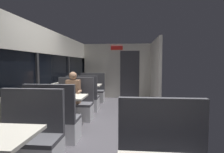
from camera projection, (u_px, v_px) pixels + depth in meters
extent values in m
cube|color=#423F44|center=(104.00, 134.00, 4.02)|extent=(3.30, 9.20, 0.02)
cube|color=beige|center=(37.00, 109.00, 4.12)|extent=(0.08, 8.40, 0.95)
cube|color=beige|center=(35.00, 38.00, 4.01)|extent=(0.08, 8.40, 0.60)
cube|color=black|center=(36.00, 70.00, 4.06)|extent=(0.03, 8.40, 0.75)
cube|color=#2D2D30|center=(37.00, 70.00, 4.06)|extent=(0.06, 0.08, 0.75)
cube|color=#2D2D30|center=(68.00, 68.00, 6.14)|extent=(0.06, 0.08, 0.75)
cube|color=#2D2D30|center=(84.00, 67.00, 8.23)|extent=(0.06, 0.08, 0.75)
cube|color=beige|center=(117.00, 71.00, 8.11)|extent=(2.90, 0.08, 2.30)
cube|color=#333338|center=(130.00, 75.00, 8.02)|extent=(0.80, 0.04, 2.00)
cube|color=red|center=(117.00, 48.00, 7.99)|extent=(0.50, 0.03, 0.16)
cube|color=beige|center=(155.00, 72.00, 6.79)|extent=(0.08, 2.40, 2.30)
cube|color=#47474C|center=(26.00, 139.00, 2.65)|extent=(0.95, 0.50, 0.06)
cube|color=#47474C|center=(33.00, 110.00, 2.83)|extent=(0.95, 0.08, 0.65)
cylinder|color=#9E9EA3|center=(66.00, 113.00, 4.30)|extent=(0.10, 0.10, 0.70)
cube|color=beige|center=(65.00, 97.00, 4.28)|extent=(0.90, 0.70, 0.04)
cube|color=silver|center=(54.00, 130.00, 3.66)|extent=(0.95, 0.50, 0.39)
cube|color=#47474C|center=(54.00, 118.00, 3.64)|extent=(0.95, 0.50, 0.06)
cube|color=#47474C|center=(49.00, 102.00, 3.41)|extent=(0.95, 0.08, 0.65)
cube|color=silver|center=(74.00, 112.00, 4.97)|extent=(0.95, 0.50, 0.39)
cube|color=#47474C|center=(74.00, 104.00, 4.95)|extent=(0.95, 0.50, 0.06)
cube|color=#47474C|center=(76.00, 89.00, 5.14)|extent=(0.95, 0.08, 0.65)
cylinder|color=#9E9EA3|center=(88.00, 96.00, 6.60)|extent=(0.10, 0.10, 0.70)
cube|color=beige|center=(88.00, 85.00, 6.58)|extent=(0.90, 0.70, 0.04)
cube|color=silver|center=(83.00, 104.00, 5.96)|extent=(0.95, 0.50, 0.39)
cube|color=#47474C|center=(83.00, 97.00, 5.94)|extent=(0.95, 0.50, 0.06)
cube|color=#47474C|center=(82.00, 87.00, 5.71)|extent=(0.95, 0.08, 0.65)
cube|color=silver|center=(92.00, 97.00, 7.27)|extent=(0.95, 0.50, 0.39)
cube|color=#47474C|center=(92.00, 91.00, 7.25)|extent=(0.95, 0.50, 0.06)
cube|color=#47474C|center=(93.00, 81.00, 7.44)|extent=(0.95, 0.08, 0.65)
cube|color=#47474C|center=(162.00, 127.00, 2.07)|extent=(0.95, 0.08, 0.65)
cube|color=#26262D|center=(74.00, 111.00, 4.97)|extent=(0.30, 0.36, 0.45)
cube|color=#8C664C|center=(73.00, 92.00, 4.88)|extent=(0.34, 0.22, 0.60)
sphere|color=#8C664C|center=(73.00, 76.00, 4.83)|extent=(0.20, 0.20, 0.20)
cylinder|color=#8C664C|center=(63.00, 92.00, 4.72)|extent=(0.07, 0.28, 0.07)
cylinder|color=#8C664C|center=(79.00, 92.00, 4.68)|extent=(0.07, 0.28, 0.07)
cylinder|color=#26598C|center=(55.00, 95.00, 4.15)|extent=(0.07, 0.07, 0.09)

